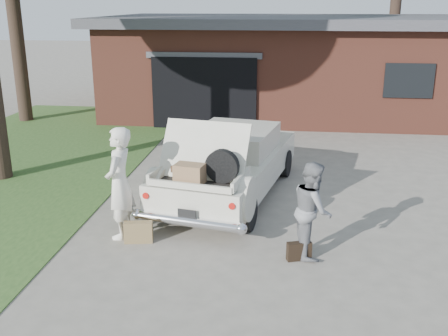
# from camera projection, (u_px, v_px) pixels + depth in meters

# --- Properties ---
(ground) EXTENTS (90.00, 90.00, 0.00)m
(ground) POSITION_uv_depth(u_px,v_px,m) (220.00, 243.00, 8.58)
(ground) COLOR gray
(ground) RESTS_ON ground
(house) EXTENTS (12.80, 7.80, 3.30)m
(house) POSITION_uv_depth(u_px,v_px,m) (287.00, 63.00, 18.82)
(house) COLOR brown
(house) RESTS_ON ground
(sedan) EXTENTS (2.68, 4.95, 1.81)m
(sedan) POSITION_uv_depth(u_px,v_px,m) (230.00, 163.00, 10.48)
(sedan) COLOR silver
(sedan) RESTS_ON ground
(woman_left) EXTENTS (0.47, 0.70, 1.87)m
(woman_left) POSITION_uv_depth(u_px,v_px,m) (120.00, 183.00, 8.57)
(woman_left) COLOR silver
(woman_left) RESTS_ON ground
(woman_right) EXTENTS (0.66, 0.80, 1.50)m
(woman_right) POSITION_uv_depth(u_px,v_px,m) (312.00, 209.00, 7.98)
(woman_right) COLOR gray
(woman_right) RESTS_ON ground
(suitcase_left) EXTENTS (0.48, 0.22, 0.36)m
(suitcase_left) POSITION_uv_depth(u_px,v_px,m) (138.00, 232.00, 8.55)
(suitcase_left) COLOR olive
(suitcase_left) RESTS_ON ground
(suitcase_right) EXTENTS (0.39, 0.23, 0.29)m
(suitcase_right) POSITION_uv_depth(u_px,v_px,m) (299.00, 251.00, 7.98)
(suitcase_right) COLOR black
(suitcase_right) RESTS_ON ground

